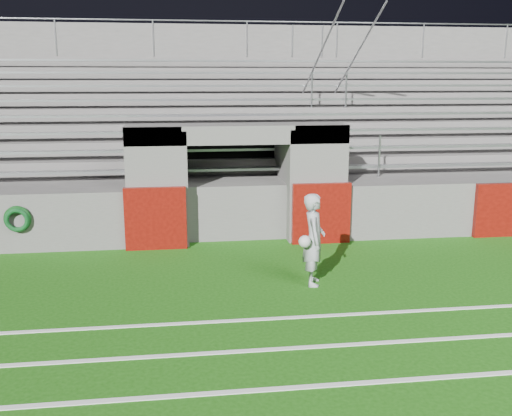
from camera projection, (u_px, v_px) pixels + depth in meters
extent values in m
plane|color=#18510D|center=(258.00, 295.00, 9.62)|extent=(90.00, 90.00, 0.00)
cube|color=white|center=(292.00, 388.00, 6.72)|extent=(28.00, 0.09, 0.01)
cube|color=white|center=(278.00, 349.00, 7.68)|extent=(28.00, 0.09, 0.01)
cube|color=white|center=(267.00, 319.00, 8.65)|extent=(28.00, 0.09, 0.01)
cube|color=#585654|center=(156.00, 185.00, 12.49)|extent=(1.20, 1.00, 2.60)
cube|color=#585654|center=(316.00, 181.00, 12.94)|extent=(1.20, 1.00, 2.60)
cube|color=black|center=(231.00, 173.00, 14.37)|extent=(2.60, 0.20, 2.50)
cube|color=#585654|center=(185.00, 182.00, 13.16)|extent=(0.10, 2.20, 2.50)
cube|color=#585654|center=(283.00, 179.00, 13.45)|extent=(0.10, 2.20, 2.50)
cube|color=#585654|center=(237.00, 133.00, 12.47)|extent=(4.80, 1.00, 0.40)
cube|color=#585654|center=(224.00, 165.00, 16.47)|extent=(26.00, 8.00, 0.20)
cube|color=#585654|center=(224.00, 186.00, 16.61)|extent=(26.00, 8.00, 1.05)
cube|color=#500A06|center=(156.00, 218.00, 12.09)|extent=(1.30, 0.15, 1.35)
cube|color=#500A06|center=(321.00, 213.00, 12.55)|extent=(1.30, 0.15, 1.35)
cube|color=gray|center=(233.00, 169.00, 13.57)|extent=(23.00, 0.28, 0.06)
cube|color=#585654|center=(230.00, 165.00, 14.40)|extent=(24.00, 0.75, 0.38)
cube|color=gray|center=(230.00, 149.00, 14.21)|extent=(23.00, 0.28, 0.06)
cube|color=#585654|center=(228.00, 154.00, 15.08)|extent=(24.00, 0.75, 0.76)
cube|color=gray|center=(228.00, 131.00, 14.86)|extent=(23.00, 0.28, 0.06)
cube|color=#585654|center=(225.00, 144.00, 15.77)|extent=(24.00, 0.75, 1.14)
cube|color=gray|center=(225.00, 115.00, 15.50)|extent=(23.00, 0.28, 0.06)
cube|color=#585654|center=(223.00, 134.00, 16.45)|extent=(24.00, 0.75, 1.52)
cube|color=gray|center=(223.00, 100.00, 16.14)|extent=(23.00, 0.28, 0.06)
cube|color=#585654|center=(221.00, 126.00, 17.13)|extent=(24.00, 0.75, 1.90)
cube|color=gray|center=(221.00, 86.00, 16.78)|extent=(23.00, 0.28, 0.06)
cube|color=#585654|center=(220.00, 118.00, 17.82)|extent=(24.00, 0.75, 2.28)
cube|color=gray|center=(219.00, 73.00, 17.42)|extent=(23.00, 0.28, 0.06)
cube|color=#585654|center=(218.00, 110.00, 18.50)|extent=(24.00, 0.75, 2.66)
cube|color=gray|center=(217.00, 61.00, 18.06)|extent=(23.00, 0.28, 0.06)
cube|color=#585654|center=(217.00, 107.00, 19.14)|extent=(26.00, 0.60, 5.29)
cylinder|color=#A5A8AD|center=(339.00, 157.00, 13.56)|extent=(0.05, 0.05, 1.00)
cylinder|color=#A5A8AD|center=(312.00, 90.00, 16.13)|extent=(0.05, 0.05, 1.00)
cylinder|color=#A5A8AD|center=(292.00, 41.00, 18.69)|extent=(0.05, 0.05, 1.00)
cylinder|color=#A5A8AD|center=(312.00, 72.00, 16.02)|extent=(0.05, 6.02, 3.08)
cylinder|color=#A5A8AD|center=(379.00, 156.00, 13.69)|extent=(0.05, 0.05, 1.00)
cylinder|color=#A5A8AD|center=(346.00, 90.00, 16.26)|extent=(0.05, 0.05, 1.00)
cylinder|color=#A5A8AD|center=(322.00, 41.00, 18.82)|extent=(0.05, 0.05, 1.00)
cylinder|color=#A5A8AD|center=(347.00, 72.00, 16.14)|extent=(0.05, 6.02, 3.08)
cylinder|color=#A5A8AD|center=(56.00, 37.00, 17.73)|extent=(0.05, 0.05, 1.10)
cylinder|color=#A5A8AD|center=(153.00, 38.00, 18.11)|extent=(0.05, 0.05, 1.10)
cylinder|color=#A5A8AD|center=(247.00, 39.00, 18.49)|extent=(0.05, 0.05, 1.10)
cylinder|color=#A5A8AD|center=(337.00, 40.00, 18.87)|extent=(0.05, 0.05, 1.10)
cylinder|color=#A5A8AD|center=(423.00, 40.00, 19.25)|extent=(0.05, 0.05, 1.10)
cylinder|color=#A5A8AD|center=(506.00, 41.00, 19.64)|extent=(0.05, 0.05, 1.10)
cylinder|color=#A5A8AD|center=(216.00, 21.00, 18.24)|extent=(24.00, 0.05, 0.05)
imported|color=#A2A5AB|center=(314.00, 239.00, 9.98)|extent=(0.49, 0.66, 1.64)
sphere|color=silver|center=(305.00, 241.00, 9.73)|extent=(0.21, 0.21, 0.21)
torus|color=#0C3D12|center=(18.00, 219.00, 11.72)|extent=(0.56, 0.10, 0.56)
torus|color=#0D451A|center=(17.00, 220.00, 11.67)|extent=(0.50, 0.10, 0.50)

